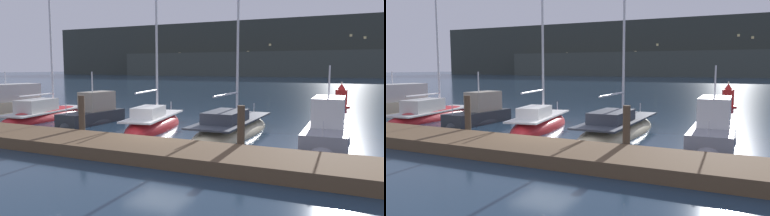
# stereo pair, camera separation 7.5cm
# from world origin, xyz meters

# --- Properties ---
(ground_plane) EXTENTS (400.00, 400.00, 0.00)m
(ground_plane) POSITION_xyz_m (0.00, 0.00, 0.00)
(ground_plane) COLOR #1E3347
(dock) EXTENTS (45.91, 2.80, 0.45)m
(dock) POSITION_xyz_m (0.00, -2.15, 0.23)
(dock) COLOR brown
(dock) RESTS_ON ground
(mooring_pile_2) EXTENTS (0.28, 0.28, 1.96)m
(mooring_pile_2) POSITION_xyz_m (-3.76, -0.50, 0.98)
(mooring_pile_2) COLOR #4C3D2D
(mooring_pile_2) RESTS_ON ground
(mooring_pile_3) EXTENTS (0.28, 0.28, 1.84)m
(mooring_pile_3) POSITION_xyz_m (3.76, -0.50, 0.92)
(mooring_pile_3) COLOR #4C3D2D
(mooring_pile_3) RESTS_ON ground
(motorboat_berth_2) EXTENTS (3.26, 7.53, 3.51)m
(motorboat_berth_2) POSITION_xyz_m (-14.60, 4.16, 0.38)
(motorboat_berth_2) COLOR beige
(motorboat_berth_2) RESTS_ON ground
(sailboat_berth_3) EXTENTS (3.41, 8.14, 11.38)m
(sailboat_berth_3) POSITION_xyz_m (-10.35, 3.67, 0.13)
(sailboat_berth_3) COLOR red
(sailboat_berth_3) RESTS_ON ground
(motorboat_berth_4) EXTENTS (1.85, 4.70, 3.63)m
(motorboat_berth_4) POSITION_xyz_m (-6.47, 3.45, 0.28)
(motorboat_berth_4) COLOR #2D3338
(motorboat_berth_4) RESTS_ON ground
(sailboat_berth_5) EXTENTS (3.19, 6.82, 8.55)m
(sailboat_berth_5) POSITION_xyz_m (-2.26, 3.29, 0.10)
(sailboat_berth_5) COLOR red
(sailboat_berth_5) RESTS_ON ground
(sailboat_berth_6) EXTENTS (2.56, 8.45, 13.03)m
(sailboat_berth_6) POSITION_xyz_m (1.91, 3.86, 0.13)
(sailboat_berth_6) COLOR beige
(sailboat_berth_6) RESTS_ON ground
(motorboat_berth_7) EXTENTS (2.11, 6.00, 3.85)m
(motorboat_berth_7) POSITION_xyz_m (6.39, 3.78, 0.33)
(motorboat_berth_7) COLOR gray
(motorboat_berth_7) RESTS_ON ground
(channel_buoy) EXTENTS (1.37, 1.37, 2.08)m
(channel_buoy) POSITION_xyz_m (6.02, 18.60, 0.79)
(channel_buoy) COLOR red
(channel_buoy) RESTS_ON ground
(hillside_backdrop) EXTENTS (240.00, 23.00, 20.17)m
(hillside_backdrop) POSITION_xyz_m (-1.07, 125.04, 9.29)
(hillside_backdrop) COLOR #333833
(hillside_backdrop) RESTS_ON ground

